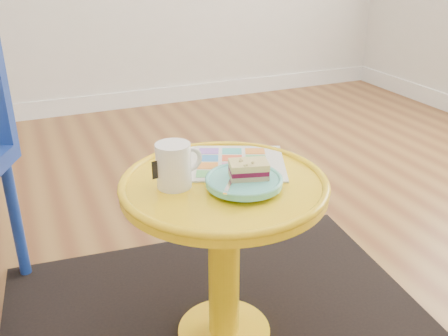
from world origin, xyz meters
name	(u,v)px	position (x,y,z in m)	size (l,w,h in m)	color
floor	(262,246)	(0.00, 0.00, 0.00)	(4.00, 4.00, 0.00)	brown
rug	(224,334)	(-0.33, -0.39, 0.00)	(1.30, 1.10, 0.01)	black
side_table	(224,230)	(-0.33, -0.39, 0.37)	(0.54, 0.54, 0.52)	yellow
newspaper	(232,163)	(-0.26, -0.29, 0.52)	(0.29, 0.25, 0.01)	silver
mug	(174,164)	(-0.45, -0.36, 0.58)	(0.13, 0.09, 0.12)	white
plate	(244,182)	(-0.30, -0.44, 0.54)	(0.20, 0.20, 0.02)	#60CCBF
cake_slice	(249,169)	(-0.28, -0.44, 0.57)	(0.11, 0.09, 0.04)	#D3BC8C
fork	(232,180)	(-0.33, -0.44, 0.55)	(0.10, 0.12, 0.00)	silver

